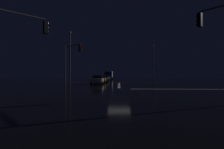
# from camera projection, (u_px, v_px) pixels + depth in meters

# --- Properties ---
(ground) EXTENTS (120.00, 120.00, 0.10)m
(ground) POSITION_uv_depth(u_px,v_px,m) (119.00, 89.00, 19.67)
(ground) COLOR black
(stop_line_north) EXTENTS (0.35, 14.76, 0.01)m
(stop_line_north) POSITION_uv_depth(u_px,v_px,m) (119.00, 85.00, 28.27)
(stop_line_north) COLOR white
(stop_line_north) RESTS_ON ground
(centre_line_ns) EXTENTS (22.00, 0.15, 0.01)m
(centre_line_ns) POSITION_uv_depth(u_px,v_px,m) (119.00, 82.00, 39.86)
(centre_line_ns) COLOR yellow
(centre_line_ns) RESTS_ON ground
(crosswalk_bar_east) EXTENTS (14.76, 0.40, 0.01)m
(crosswalk_bar_east) POSITION_uv_depth(u_px,v_px,m) (197.00, 89.00, 19.31)
(crosswalk_bar_east) COLOR white
(crosswalk_bar_east) RESTS_ON ground
(sedan_silver) EXTENTS (2.02, 4.33, 1.57)m
(sedan_silver) POSITION_uv_depth(u_px,v_px,m) (98.00, 80.00, 30.22)
(sedan_silver) COLOR #B7B7BC
(sedan_silver) RESTS_ON ground
(sedan_orange) EXTENTS (2.02, 4.33, 1.57)m
(sedan_orange) POSITION_uv_depth(u_px,v_px,m) (101.00, 79.00, 36.40)
(sedan_orange) COLOR #C66014
(sedan_orange) RESTS_ON ground
(sedan_green) EXTENTS (2.02, 4.33, 1.57)m
(sedan_green) POSITION_uv_depth(u_px,v_px,m) (104.00, 78.00, 42.28)
(sedan_green) COLOR #14512D
(sedan_green) RESTS_ON ground
(sedan_blue) EXTENTS (2.02, 4.33, 1.57)m
(sedan_blue) POSITION_uv_depth(u_px,v_px,m) (106.00, 78.00, 48.06)
(sedan_blue) COLOR navy
(sedan_blue) RESTS_ON ground
(sedan_gray) EXTENTS (2.02, 4.33, 1.57)m
(sedan_gray) POSITION_uv_depth(u_px,v_px,m) (107.00, 78.00, 53.26)
(sedan_gray) COLOR slate
(sedan_gray) RESTS_ON ground
(box_truck) EXTENTS (2.68, 8.28, 3.08)m
(box_truck) POSITION_uv_depth(u_px,v_px,m) (109.00, 75.00, 61.17)
(box_truck) COLOR navy
(box_truck) RESTS_ON ground
(traffic_signal_nw) EXTENTS (3.54, 3.54, 6.53)m
(traffic_signal_nw) POSITION_uv_depth(u_px,v_px,m) (71.00, 57.00, 27.66)
(traffic_signal_nw) COLOR #4C4C51
(traffic_signal_nw) RESTS_ON ground
(traffic_signal_sw) EXTENTS (3.38, 3.38, 6.36)m
(traffic_signal_sw) POSITION_uv_depth(u_px,v_px,m) (11.00, 35.00, 12.32)
(traffic_signal_sw) COLOR #4C4C51
(traffic_signal_sw) RESTS_ON ground
(streetlamp_left_near) EXTENTS (0.44, 0.44, 10.25)m
(streetlamp_left_near) POSITION_uv_depth(u_px,v_px,m) (70.00, 54.00, 34.30)
(streetlamp_left_near) COLOR #424247
(streetlamp_left_near) RESTS_ON ground
(streetlamp_right_far) EXTENTS (0.44, 0.44, 10.35)m
(streetlamp_right_far) POSITION_uv_depth(u_px,v_px,m) (153.00, 60.00, 49.48)
(streetlamp_right_far) COLOR #424247
(streetlamp_right_far) RESTS_ON ground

